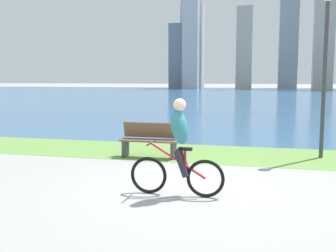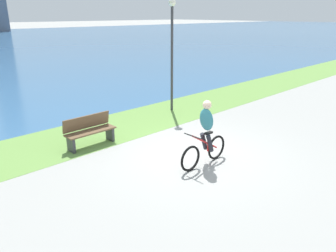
{
  "view_description": "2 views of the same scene",
  "coord_description": "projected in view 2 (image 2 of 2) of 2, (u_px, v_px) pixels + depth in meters",
  "views": [
    {
      "loc": [
        1.22,
        -7.16,
        2.04
      ],
      "look_at": [
        -0.51,
        -0.13,
        1.18
      ],
      "focal_mm": 42.45,
      "sensor_mm": 36.0,
      "label": 1
    },
    {
      "loc": [
        -6.18,
        -5.41,
        3.71
      ],
      "look_at": [
        -0.54,
        0.49,
        0.87
      ],
      "focal_mm": 34.71,
      "sensor_mm": 36.0,
      "label": 2
    }
  ],
  "objects": [
    {
      "name": "ground_plane",
      "position": [
        195.0,
        156.0,
        8.94
      ],
      "size": [
        300.0,
        300.0,
        0.0
      ],
      "primitive_type": "plane",
      "color": "#9E9E99"
    },
    {
      "name": "grass_strip_bayside",
      "position": [
        120.0,
        126.0,
        11.31
      ],
      "size": [
        120.0,
        2.75,
        0.01
      ],
      "primitive_type": "cube",
      "color": "#6B9947",
      "rests_on": "ground"
    },
    {
      "name": "cyclist_lead",
      "position": [
        206.0,
        134.0,
        8.16
      ],
      "size": [
        1.68,
        0.52,
        1.7
      ],
      "color": "black",
      "rests_on": "ground"
    },
    {
      "name": "bench_near_path",
      "position": [
        90.0,
        131.0,
        9.5
      ],
      "size": [
        1.5,
        0.47,
        0.9
      ],
      "color": "brown",
      "rests_on": "ground"
    },
    {
      "name": "lamppost_tall",
      "position": [
        172.0,
        41.0,
        12.26
      ],
      "size": [
        0.28,
        0.28,
        4.22
      ],
      "color": "#38383D",
      "rests_on": "ground"
    }
  ]
}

